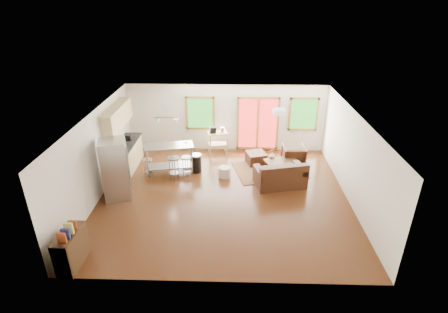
{
  "coord_description": "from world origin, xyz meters",
  "views": [
    {
      "loc": [
        0.28,
        -9.16,
        5.71
      ],
      "look_at": [
        0.0,
        0.3,
        1.2
      ],
      "focal_mm": 28.0,
      "sensor_mm": 36.0,
      "label": 1
    }
  ],
  "objects_px": {
    "rug": "(269,170)",
    "coffee_table": "(281,162)",
    "loveseat": "(280,176)",
    "island": "(169,154)",
    "refrigerator": "(116,170)",
    "ottoman": "(256,158)",
    "armchair": "(293,154)",
    "kitchen_cart": "(217,135)"
  },
  "relations": [
    {
      "from": "ottoman",
      "to": "kitchen_cart",
      "type": "height_order",
      "value": "kitchen_cart"
    },
    {
      "from": "ottoman",
      "to": "refrigerator",
      "type": "bearing_deg",
      "value": -150.89
    },
    {
      "from": "island",
      "to": "kitchen_cart",
      "type": "bearing_deg",
      "value": 46.14
    },
    {
      "from": "coffee_table",
      "to": "loveseat",
      "type": "bearing_deg",
      "value": -98.04
    },
    {
      "from": "ottoman",
      "to": "armchair",
      "type": "bearing_deg",
      "value": -0.43
    },
    {
      "from": "coffee_table",
      "to": "refrigerator",
      "type": "height_order",
      "value": "refrigerator"
    },
    {
      "from": "loveseat",
      "to": "kitchen_cart",
      "type": "relative_size",
      "value": 1.57
    },
    {
      "from": "refrigerator",
      "to": "island",
      "type": "bearing_deg",
      "value": 35.16
    },
    {
      "from": "armchair",
      "to": "kitchen_cart",
      "type": "bearing_deg",
      "value": -18.23
    },
    {
      "from": "loveseat",
      "to": "refrigerator",
      "type": "distance_m",
      "value": 5.09
    },
    {
      "from": "refrigerator",
      "to": "kitchen_cart",
      "type": "xyz_separation_m",
      "value": [
        2.85,
        3.2,
        -0.17
      ]
    },
    {
      "from": "loveseat",
      "to": "island",
      "type": "relative_size",
      "value": 1.01
    },
    {
      "from": "refrigerator",
      "to": "island",
      "type": "xyz_separation_m",
      "value": [
        1.31,
        1.6,
        -0.22
      ]
    },
    {
      "from": "kitchen_cart",
      "to": "refrigerator",
      "type": "bearing_deg",
      "value": -131.69
    },
    {
      "from": "armchair",
      "to": "ottoman",
      "type": "bearing_deg",
      "value": -2.34
    },
    {
      "from": "rug",
      "to": "refrigerator",
      "type": "height_order",
      "value": "refrigerator"
    },
    {
      "from": "rug",
      "to": "kitchen_cart",
      "type": "height_order",
      "value": "kitchen_cart"
    },
    {
      "from": "rug",
      "to": "loveseat",
      "type": "distance_m",
      "value": 1.14
    },
    {
      "from": "rug",
      "to": "kitchen_cart",
      "type": "bearing_deg",
      "value": 145.17
    },
    {
      "from": "coffee_table",
      "to": "ottoman",
      "type": "distance_m",
      "value": 1.05
    },
    {
      "from": "island",
      "to": "kitchen_cart",
      "type": "height_order",
      "value": "kitchen_cart"
    },
    {
      "from": "armchair",
      "to": "refrigerator",
      "type": "bearing_deg",
      "value": 21.01
    },
    {
      "from": "armchair",
      "to": "kitchen_cart",
      "type": "xyz_separation_m",
      "value": [
        -2.78,
        0.82,
        0.36
      ]
    },
    {
      "from": "loveseat",
      "to": "ottoman",
      "type": "height_order",
      "value": "loveseat"
    },
    {
      "from": "rug",
      "to": "coffee_table",
      "type": "distance_m",
      "value": 0.56
    },
    {
      "from": "armchair",
      "to": "refrigerator",
      "type": "height_order",
      "value": "refrigerator"
    },
    {
      "from": "rug",
      "to": "loveseat",
      "type": "relative_size",
      "value": 1.33
    },
    {
      "from": "ottoman",
      "to": "island",
      "type": "height_order",
      "value": "island"
    },
    {
      "from": "island",
      "to": "loveseat",
      "type": "bearing_deg",
      "value": -11.71
    },
    {
      "from": "refrigerator",
      "to": "island",
      "type": "height_order",
      "value": "refrigerator"
    },
    {
      "from": "island",
      "to": "refrigerator",
      "type": "bearing_deg",
      "value": -129.35
    },
    {
      "from": "coffee_table",
      "to": "refrigerator",
      "type": "bearing_deg",
      "value": -161.04
    },
    {
      "from": "rug",
      "to": "kitchen_cart",
      "type": "distance_m",
      "value": 2.4
    },
    {
      "from": "loveseat",
      "to": "island",
      "type": "height_order",
      "value": "island"
    },
    {
      "from": "rug",
      "to": "armchair",
      "type": "distance_m",
      "value": 1.1
    },
    {
      "from": "coffee_table",
      "to": "ottoman",
      "type": "bearing_deg",
      "value": 142.62
    },
    {
      "from": "coffee_table",
      "to": "kitchen_cart",
      "type": "bearing_deg",
      "value": 147.72
    },
    {
      "from": "loveseat",
      "to": "kitchen_cart",
      "type": "xyz_separation_m",
      "value": [
        -2.14,
        2.36,
        0.43
      ]
    },
    {
      "from": "rug",
      "to": "loveseat",
      "type": "xyz_separation_m",
      "value": [
        0.27,
        -1.06,
        0.32
      ]
    },
    {
      "from": "rug",
      "to": "coffee_table",
      "type": "height_order",
      "value": "coffee_table"
    },
    {
      "from": "rug",
      "to": "armchair",
      "type": "xyz_separation_m",
      "value": [
        0.91,
        0.49,
        0.39
      ]
    },
    {
      "from": "refrigerator",
      "to": "rug",
      "type": "bearing_deg",
      "value": 6.35
    }
  ]
}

